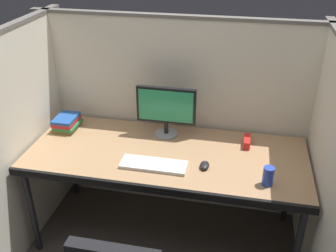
# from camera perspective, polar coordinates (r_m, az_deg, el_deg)

# --- Properties ---
(cubicle_partition_rear) EXTENTS (2.21, 0.06, 1.57)m
(cubicle_partition_rear) POSITION_cam_1_polar(r_m,az_deg,el_deg) (3.00, 1.54, 1.32)
(cubicle_partition_rear) COLOR beige
(cubicle_partition_rear) RESTS_ON ground
(cubicle_partition_left) EXTENTS (0.06, 1.41, 1.57)m
(cubicle_partition_left) POSITION_cam_1_polar(r_m,az_deg,el_deg) (2.88, -20.40, -1.76)
(cubicle_partition_left) COLOR beige
(cubicle_partition_left) RESTS_ON ground
(cubicle_partition_right) EXTENTS (0.06, 1.41, 1.57)m
(cubicle_partition_right) POSITION_cam_1_polar(r_m,az_deg,el_deg) (2.54, 21.91, -6.34)
(cubicle_partition_right) COLOR beige
(cubicle_partition_right) RESTS_ON ground
(desk) EXTENTS (1.90, 0.80, 0.74)m
(desk) POSITION_cam_1_polar(r_m,az_deg,el_deg) (2.66, -0.28, -4.99)
(desk) COLOR #997551
(desk) RESTS_ON ground
(monitor_center) EXTENTS (0.43, 0.17, 0.37)m
(monitor_center) POSITION_cam_1_polar(r_m,az_deg,el_deg) (2.75, -0.28, 2.64)
(monitor_center) COLOR gray
(monitor_center) RESTS_ON desk
(keyboard_main) EXTENTS (0.43, 0.15, 0.02)m
(keyboard_main) POSITION_cam_1_polar(r_m,az_deg,el_deg) (2.50, -2.13, -5.75)
(keyboard_main) COLOR silver
(keyboard_main) RESTS_ON desk
(computer_mouse) EXTENTS (0.06, 0.10, 0.04)m
(computer_mouse) POSITION_cam_1_polar(r_m,az_deg,el_deg) (2.49, 5.43, -5.81)
(computer_mouse) COLOR black
(computer_mouse) RESTS_ON desk
(soda_can) EXTENTS (0.07, 0.07, 0.12)m
(soda_can) POSITION_cam_1_polar(r_m,az_deg,el_deg) (2.38, 14.60, -7.20)
(soda_can) COLOR #263FB2
(soda_can) RESTS_ON desk
(red_stapler) EXTENTS (0.04, 0.15, 0.06)m
(red_stapler) POSITION_cam_1_polar(r_m,az_deg,el_deg) (2.77, 11.60, -2.26)
(red_stapler) COLOR red
(red_stapler) RESTS_ON desk
(book_stack) EXTENTS (0.17, 0.22, 0.10)m
(book_stack) POSITION_cam_1_polar(r_m,az_deg,el_deg) (3.01, -14.75, 0.50)
(book_stack) COLOR olive
(book_stack) RESTS_ON desk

